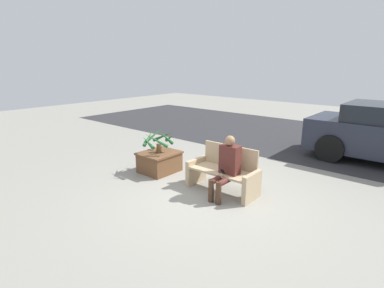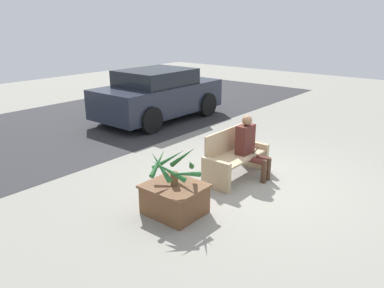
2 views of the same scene
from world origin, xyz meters
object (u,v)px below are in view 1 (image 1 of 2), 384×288
(person_seated, at_px, (227,165))
(planter_box, at_px, (159,161))
(bench, at_px, (224,172))
(potted_plant, at_px, (158,139))

(person_seated, relative_size, planter_box, 1.36)
(bench, bearing_deg, planter_box, -177.54)
(person_seated, height_order, potted_plant, person_seated)
(bench, height_order, person_seated, person_seated)
(person_seated, xyz_separation_m, planter_box, (-1.97, 0.13, -0.38))
(bench, relative_size, planter_box, 1.63)
(planter_box, xyz_separation_m, potted_plant, (-0.02, -0.00, 0.53))
(bench, bearing_deg, person_seated, -45.57)
(planter_box, bearing_deg, potted_plant, -168.18)
(bench, relative_size, person_seated, 1.20)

